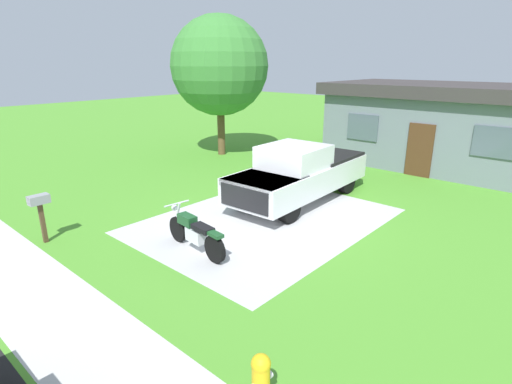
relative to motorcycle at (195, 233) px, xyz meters
The scene contains 9 objects.
ground_plane 2.66m from the motorcycle, 89.46° to the left, with size 80.00×80.00×0.00m, color #4D952C.
driveway_pad 2.66m from the motorcycle, 89.46° to the left, with size 5.37×7.11×0.01m, color #B9B9B9.
sidewalk_strip 3.41m from the motorcycle, 89.58° to the right, with size 36.00×1.80×0.01m, color beige.
motorcycle is the anchor object (origin of this frame).
pickup_truck 4.81m from the motorcycle, 93.68° to the left, with size 2.23×5.70×1.90m.
fire_hydrant 4.93m from the motorcycle, 30.32° to the right, with size 0.32×0.40×0.87m.
mailbox 3.96m from the motorcycle, 145.65° to the right, with size 0.26×0.48×1.26m.
shade_tree 11.35m from the motorcycle, 132.84° to the left, with size 4.58×4.58×6.48m.
neighbor_house 12.96m from the motorcycle, 83.37° to the left, with size 9.60×5.60×3.50m.
Camera 1 is at (6.94, -8.25, 4.39)m, focal length 28.10 mm.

